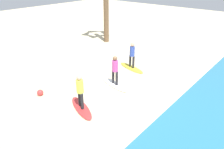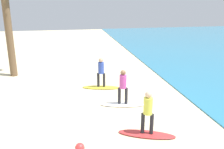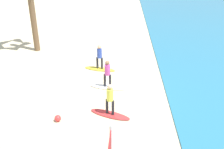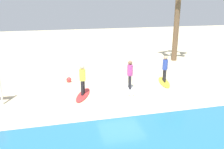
# 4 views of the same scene
# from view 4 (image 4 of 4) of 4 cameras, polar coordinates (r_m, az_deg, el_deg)

# --- Properties ---
(ground_plane) EXTENTS (60.00, 60.00, 0.00)m
(ground_plane) POSITION_cam_4_polar(r_m,az_deg,el_deg) (13.92, 2.15, -4.22)
(ground_plane) COLOR beige
(surfboard_yellow) EXTENTS (1.04, 2.17, 0.09)m
(surfboard_yellow) POSITION_cam_4_polar(r_m,az_deg,el_deg) (15.85, 11.92, -1.71)
(surfboard_yellow) COLOR yellow
(surfboard_yellow) RESTS_ON ground
(surfer_yellow) EXTENTS (0.32, 0.45, 1.64)m
(surfer_yellow) POSITION_cam_4_polar(r_m,az_deg,el_deg) (15.56, 12.14, 1.75)
(surfer_yellow) COLOR #232328
(surfer_yellow) RESTS_ON surfboard_yellow
(surfboard_white) EXTENTS (0.99, 2.17, 0.09)m
(surfboard_white) POSITION_cam_4_polar(r_m,az_deg,el_deg) (14.39, 4.09, -3.33)
(surfboard_white) COLOR white
(surfboard_white) RESTS_ON ground
(surfer_white) EXTENTS (0.32, 0.45, 1.64)m
(surfer_white) POSITION_cam_4_polar(r_m,az_deg,el_deg) (14.07, 4.17, 0.45)
(surfer_white) COLOR #232328
(surfer_white) RESTS_ON surfboard_white
(surfboard_red) EXTENTS (1.29, 2.16, 0.09)m
(surfboard_red) POSITION_cam_4_polar(r_m,az_deg,el_deg) (13.59, -6.68, -4.67)
(surfboard_red) COLOR red
(surfboard_red) RESTS_ON ground
(surfer_red) EXTENTS (0.32, 0.44, 1.64)m
(surfer_red) POSITION_cam_4_polar(r_m,az_deg,el_deg) (13.26, -6.82, -0.69)
(surfer_red) COLOR #232328
(surfer_red) RESTS_ON surfboard_red
(beach_ball) EXTENTS (0.32, 0.32, 0.32)m
(beach_ball) POSITION_cam_4_polar(r_m,az_deg,el_deg) (15.83, -9.92, -1.18)
(beach_ball) COLOR #E53838
(beach_ball) RESTS_ON ground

